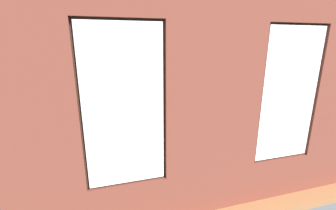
% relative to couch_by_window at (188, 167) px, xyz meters
% --- Properties ---
extents(ground_plane, '(6.98, 6.32, 0.10)m').
position_rel_couch_by_window_xyz_m(ground_plane, '(-0.08, -2.13, -0.38)').
color(ground_plane, '#99663D').
extents(brick_wall_with_windows, '(6.38, 0.30, 3.24)m').
position_rel_couch_by_window_xyz_m(brick_wall_with_windows, '(-0.08, 0.65, 1.27)').
color(brick_wall_with_windows, brown).
rests_on(brick_wall_with_windows, ground_plane).
extents(white_wall_right, '(0.10, 5.32, 3.24)m').
position_rel_couch_by_window_xyz_m(white_wall_right, '(3.06, -1.93, 1.29)').
color(white_wall_right, silver).
rests_on(white_wall_right, ground_plane).
extents(couch_by_window, '(1.94, 0.87, 0.80)m').
position_rel_couch_by_window_xyz_m(couch_by_window, '(0.00, 0.00, 0.00)').
color(couch_by_window, black).
rests_on(couch_by_window, ground_plane).
extents(couch_left, '(1.00, 1.81, 0.80)m').
position_rel_couch_by_window_xyz_m(couch_left, '(-2.58, -2.10, 0.00)').
color(couch_left, black).
rests_on(couch_left, ground_plane).
extents(coffee_table, '(1.30, 0.77, 0.43)m').
position_rel_couch_by_window_xyz_m(coffee_table, '(-0.25, -2.03, 0.05)').
color(coffee_table, olive).
rests_on(coffee_table, ground_plane).
extents(cup_ceramic, '(0.07, 0.07, 0.09)m').
position_rel_couch_by_window_xyz_m(cup_ceramic, '(-0.09, -2.13, 0.15)').
color(cup_ceramic, '#4C4C51').
rests_on(cup_ceramic, coffee_table).
extents(table_plant_small, '(0.13, 0.13, 0.22)m').
position_rel_couch_by_window_xyz_m(table_plant_small, '(-0.61, -2.17, 0.22)').
color(table_plant_small, beige).
rests_on(table_plant_small, coffee_table).
extents(remote_gray, '(0.07, 0.17, 0.02)m').
position_rel_couch_by_window_xyz_m(remote_gray, '(0.14, -1.92, 0.11)').
color(remote_gray, '#59595B').
rests_on(remote_gray, coffee_table).
extents(remote_silver, '(0.17, 0.06, 0.02)m').
position_rel_couch_by_window_xyz_m(remote_silver, '(-0.35, -1.92, 0.11)').
color(remote_silver, '#B2B2B7').
rests_on(remote_silver, coffee_table).
extents(remote_black, '(0.16, 0.15, 0.02)m').
position_rel_couch_by_window_xyz_m(remote_black, '(-0.25, -2.03, 0.11)').
color(remote_black, black).
rests_on(remote_black, coffee_table).
extents(media_console, '(1.23, 0.42, 0.58)m').
position_rel_couch_by_window_xyz_m(media_console, '(2.76, -1.62, -0.04)').
color(media_console, black).
rests_on(media_console, ground_plane).
extents(tv_flatscreen, '(0.92, 0.20, 0.64)m').
position_rel_couch_by_window_xyz_m(tv_flatscreen, '(2.76, -1.62, 0.57)').
color(tv_flatscreen, black).
rests_on(tv_flatscreen, media_console).
extents(potted_plant_foreground_right, '(0.97, 0.98, 1.14)m').
position_rel_couch_by_window_xyz_m(potted_plant_foreground_right, '(2.47, -4.25, 0.32)').
color(potted_plant_foreground_right, brown).
rests_on(potted_plant_foreground_right, ground_plane).
extents(potted_plant_by_left_couch, '(0.37, 0.37, 0.48)m').
position_rel_couch_by_window_xyz_m(potted_plant_by_left_couch, '(-2.18, -3.43, -0.02)').
color(potted_plant_by_left_couch, '#9E5638').
rests_on(potted_plant_by_left_couch, ground_plane).
extents(potted_plant_beside_window_right, '(0.72, 0.64, 1.17)m').
position_rel_couch_by_window_xyz_m(potted_plant_beside_window_right, '(2.42, 0.10, 0.10)').
color(potted_plant_beside_window_right, brown).
rests_on(potted_plant_beside_window_right, ground_plane).
extents(potted_plant_near_tv, '(0.56, 0.56, 0.98)m').
position_rel_couch_by_window_xyz_m(potted_plant_near_tv, '(2.21, -0.55, 0.27)').
color(potted_plant_near_tv, gray).
rests_on(potted_plant_near_tv, ground_plane).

